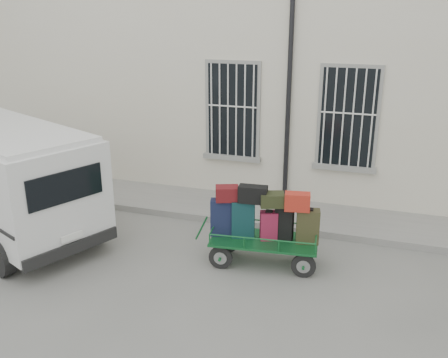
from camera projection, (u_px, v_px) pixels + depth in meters
ground at (207, 252)px, 9.86m from camera, size 80.00×80.00×0.00m
building at (273, 68)px, 13.82m from camera, size 24.00×5.15×6.00m
sidewalk at (239, 208)px, 11.81m from camera, size 24.00×1.70×0.15m
luggage_cart at (263, 222)px, 9.17m from camera, size 2.35×1.09×1.54m
van at (7, 174)px, 10.22m from camera, size 5.00×3.65×2.34m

